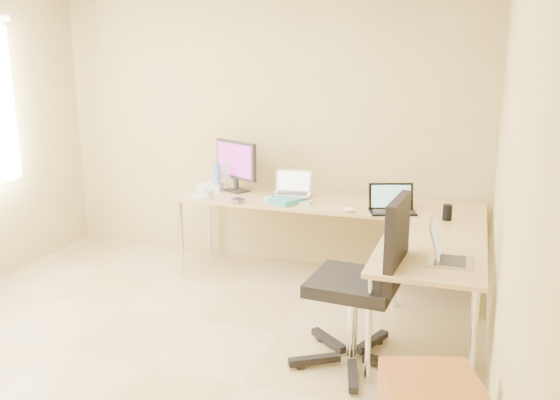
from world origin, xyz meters
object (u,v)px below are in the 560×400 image
(keyboard, at_px, (288,201))
(monitor, at_px, (236,166))
(desk_main, at_px, (326,241))
(laptop_black, at_px, (393,199))
(laptop_center, at_px, (292,183))
(office_chair, at_px, (353,291))
(mug, at_px, (209,195))
(desk_fan, at_px, (234,175))
(desk_return, at_px, (429,298))
(water_bottle, at_px, (217,178))
(laptop_return, at_px, (452,247))

(keyboard, bearing_deg, monitor, 157.87)
(desk_main, relative_size, laptop_black, 7.33)
(laptop_center, distance_m, office_chair, 1.60)
(desk_main, bearing_deg, laptop_black, -19.34)
(laptop_black, relative_size, mug, 3.58)
(desk_main, relative_size, office_chair, 2.31)
(laptop_black, xyz_separation_m, keyboard, (-0.92, 0.08, -0.10))
(desk_main, bearing_deg, mug, -163.24)
(keyboard, height_order, mug, mug)
(keyboard, xyz_separation_m, office_chair, (0.84, -1.24, -0.24))
(monitor, relative_size, laptop_center, 1.73)
(desk_fan, bearing_deg, laptop_center, -42.96)
(desk_return, bearing_deg, laptop_black, 115.37)
(water_bottle, distance_m, desk_fan, 0.20)
(laptop_black, relative_size, keyboard, 0.84)
(laptop_black, height_order, mug, laptop_black)
(desk_main, bearing_deg, water_bottle, 178.91)
(water_bottle, relative_size, desk_fan, 1.01)
(laptop_center, height_order, laptop_black, laptop_center)
(keyboard, relative_size, office_chair, 0.38)
(laptop_return, bearing_deg, mug, 63.30)
(laptop_center, xyz_separation_m, office_chair, (0.83, -1.31, -0.38))
(desk_fan, distance_m, laptop_return, 2.54)
(keyboard, bearing_deg, mug, -165.74)
(laptop_center, distance_m, water_bottle, 0.76)
(water_bottle, height_order, desk_fan, water_bottle)
(desk_main, relative_size, mug, 26.20)
(desk_main, bearing_deg, monitor, 173.01)
(desk_return, height_order, water_bottle, water_bottle)
(monitor, height_order, office_chair, monitor)
(laptop_center, bearing_deg, mug, -167.91)
(desk_return, distance_m, laptop_center, 1.66)
(laptop_black, bearing_deg, mug, 164.31)
(laptop_center, height_order, mug, laptop_center)
(keyboard, bearing_deg, laptop_center, 77.54)
(laptop_black, xyz_separation_m, mug, (-1.59, -0.09, -0.07))
(desk_fan, height_order, office_chair, office_chair)
(laptop_return, relative_size, office_chair, 0.27)
(laptop_black, bearing_deg, office_chair, -112.34)
(office_chair, bearing_deg, desk_main, 115.22)
(keyboard, distance_m, desk_fan, 0.73)
(laptop_center, xyz_separation_m, desk_fan, (-0.66, 0.25, -0.02))
(laptop_return, bearing_deg, monitor, 53.70)
(desk_main, xyz_separation_m, keyboard, (-0.31, -0.13, 0.38))
(laptop_black, distance_m, water_bottle, 1.67)
(desk_fan, bearing_deg, laptop_black, -36.60)
(desk_return, distance_m, office_chair, 0.59)
(laptop_center, xyz_separation_m, keyboard, (-0.02, -0.07, -0.14))
(desk_return, bearing_deg, laptop_return, -65.18)
(laptop_black, xyz_separation_m, office_chair, (-0.07, -1.16, -0.34))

